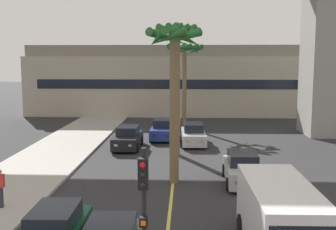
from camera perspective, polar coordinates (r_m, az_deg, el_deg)
name	(u,v)px	position (r m, az deg, el deg)	size (l,w,h in m)	color
lane_stripe_center	(175,163)	(25.84, 0.97, -6.46)	(0.14, 56.00, 0.01)	#DBCC4C
pier_building_backdrop	(181,80)	(48.57, 1.72, 4.71)	(34.01, 8.04, 7.70)	#BCB29E
car_queue_front	(163,130)	(33.17, -0.70, -2.02)	(1.94, 4.15, 1.56)	navy
car_queue_fourth	(243,169)	(21.94, 10.05, -7.22)	(1.88, 4.13, 1.56)	#B7BABF
car_queue_fifth	(128,138)	(29.90, -5.45, -3.13)	(1.89, 4.13, 1.56)	black
car_queue_sixth	(193,135)	(31.11, 3.45, -2.69)	(1.95, 4.16, 1.56)	#B7BABF
delivery_van	(279,217)	(14.29, 14.83, -13.22)	(2.22, 5.28, 2.36)	white
traffic_light_median_near	(144,209)	(10.46, -3.30, -12.53)	(0.24, 0.37, 4.20)	black
palm_tree_near_median	(174,66)	(20.97, 0.86, 6.68)	(2.88, 2.90, 7.90)	brown
palm_tree_mid_median	(185,57)	(38.31, 2.26, 7.86)	(3.44, 3.45, 7.68)	brown
palm_tree_far_median	(177,54)	(27.29, 1.16, 8.29)	(2.71, 2.66, 8.58)	brown
pedestrian_near_crosswalk	(0,188)	(19.07, -21.74, -9.09)	(0.34, 0.22, 1.62)	#2D2D38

